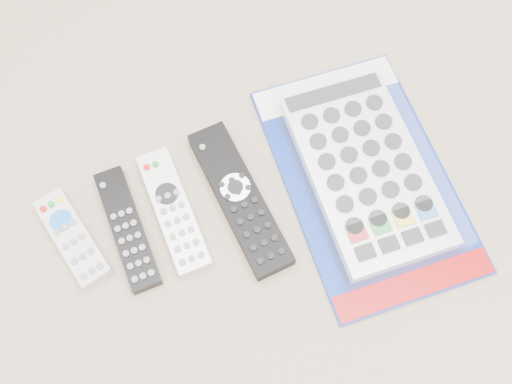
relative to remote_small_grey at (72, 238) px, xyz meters
name	(u,v)px	position (x,y,z in m)	size (l,w,h in m)	color
remote_small_grey	(72,238)	(0.00, 0.00, 0.00)	(0.07, 0.15, 0.02)	silver
remote_slim_black	(127,229)	(0.07, -0.02, 0.00)	(0.05, 0.18, 0.02)	black
remote_silver_dvd	(173,211)	(0.14, -0.02, 0.00)	(0.06, 0.19, 0.02)	silver
remote_large_black	(240,199)	(0.23, -0.05, 0.00)	(0.06, 0.23, 0.03)	black
jumbo_remote_packaged	(366,169)	(0.41, -0.08, 0.01)	(0.27, 0.39, 0.05)	navy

